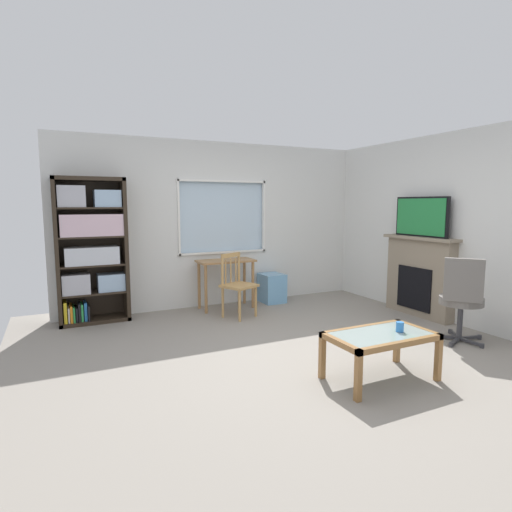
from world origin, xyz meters
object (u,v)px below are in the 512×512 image
at_px(desk_under_window, 226,269).
at_px(tv, 421,217).
at_px(fireplace, 419,276).
at_px(office_chair, 462,296).
at_px(wooden_chair, 237,284).
at_px(sippy_cup, 400,327).
at_px(plastic_drawer_unit, 272,288).
at_px(coffee_table, 380,340).
at_px(bookshelf, 90,246).

bearing_deg(desk_under_window, tv, -34.29).
bearing_deg(desk_under_window, fireplace, -34.08).
xyz_separation_m(fireplace, office_chair, (-0.52, -1.10, -0.01)).
xyz_separation_m(desk_under_window, wooden_chair, (-0.04, -0.52, -0.14)).
height_order(tv, sippy_cup, tv).
relative_size(plastic_drawer_unit, office_chair, 0.47).
bearing_deg(fireplace, coffee_table, -144.50).
bearing_deg(desk_under_window, office_chair, -55.88).
bearing_deg(coffee_table, desk_under_window, 95.32).
xyz_separation_m(bookshelf, desk_under_window, (1.89, -0.11, -0.43)).
xyz_separation_m(wooden_chair, fireplace, (2.37, -1.06, 0.11)).
relative_size(plastic_drawer_unit, sippy_cup, 5.17).
bearing_deg(fireplace, office_chair, -115.34).
xyz_separation_m(bookshelf, fireplace, (4.23, -1.68, -0.46)).
height_order(tv, coffee_table, tv).
relative_size(bookshelf, office_chair, 1.94).
height_order(tv, office_chair, tv).
relative_size(fireplace, office_chair, 1.18).
height_order(bookshelf, desk_under_window, bookshelf).
relative_size(tv, sippy_cup, 9.90).
bearing_deg(sippy_cup, coffee_table, 167.54).
bearing_deg(desk_under_window, bookshelf, 176.79).
relative_size(bookshelf, coffee_table, 2.01).
xyz_separation_m(fireplace, sippy_cup, (-1.86, -1.50, -0.09)).
relative_size(desk_under_window, office_chair, 0.86).
bearing_deg(wooden_chair, office_chair, -49.41).
xyz_separation_m(office_chair, coffee_table, (-1.53, -0.36, -0.19)).
distance_m(fireplace, tv, 0.84).
distance_m(plastic_drawer_unit, office_chair, 2.92).
xyz_separation_m(plastic_drawer_unit, office_chair, (0.99, -2.73, 0.32)).
distance_m(desk_under_window, sippy_cup, 3.12).
relative_size(wooden_chair, tv, 1.01).
relative_size(desk_under_window, sippy_cup, 9.54).
relative_size(plastic_drawer_unit, tv, 0.52).
bearing_deg(coffee_table, sippy_cup, -12.46).
bearing_deg(fireplace, tv, -180.00).
bearing_deg(bookshelf, plastic_drawer_unit, -1.19).
distance_m(desk_under_window, coffee_table, 3.06).
bearing_deg(fireplace, wooden_chair, 155.87).
bearing_deg(wooden_chair, desk_under_window, 86.03).
distance_m(office_chair, coffee_table, 1.58).
distance_m(bookshelf, plastic_drawer_unit, 2.83).
height_order(plastic_drawer_unit, tv, tv).
height_order(desk_under_window, wooden_chair, wooden_chair).
relative_size(plastic_drawer_unit, coffee_table, 0.48).
bearing_deg(fireplace, plastic_drawer_unit, 132.91).
bearing_deg(fireplace, bookshelf, 158.27).
relative_size(fireplace, tv, 1.33).
bearing_deg(bookshelf, office_chair, -36.88).
relative_size(wooden_chair, sippy_cup, 10.00).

